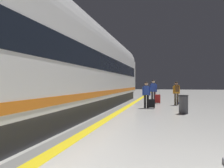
# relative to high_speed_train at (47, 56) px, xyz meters

# --- Properties ---
(safety_line_strip) EXTENTS (0.36, 80.00, 0.01)m
(safety_line_strip) POSITION_rel_high_speed_train_xyz_m (2.02, 1.56, -2.50)
(safety_line_strip) COLOR yellow
(safety_line_strip) RESTS_ON ground
(tactile_edge_band) EXTENTS (0.53, 80.00, 0.01)m
(tactile_edge_band) POSITION_rel_high_speed_train_xyz_m (1.73, 1.56, -2.50)
(tactile_edge_band) COLOR slate
(tactile_edge_band) RESTS_ON ground
(high_speed_train) EXTENTS (2.94, 32.43, 4.97)m
(high_speed_train) POSITION_rel_high_speed_train_xyz_m (0.00, 0.00, 0.00)
(high_speed_train) COLOR #38383D
(high_speed_train) RESTS_ON ground
(passenger_near) EXTENTS (0.49, 0.20, 1.57)m
(passenger_near) POSITION_rel_high_speed_train_xyz_m (3.27, 6.14, -1.59)
(passenger_near) COLOR black
(passenger_near) RESTS_ON ground
(suitcase_near) EXTENTS (0.41, 0.28, 0.55)m
(suitcase_near) POSITION_rel_high_speed_train_xyz_m (3.59, 5.90, -2.20)
(suitcase_near) COLOR black
(suitcase_near) RESTS_ON ground
(passenger_mid) EXTENTS (0.47, 0.38, 1.60)m
(passenger_mid) POSITION_rel_high_speed_train_xyz_m (5.13, 8.64, -1.56)
(passenger_mid) COLOR brown
(passenger_mid) RESTS_ON ground
(duffel_bag_mid) EXTENTS (0.44, 0.26, 0.36)m
(duffel_bag_mid) POSITION_rel_high_speed_train_xyz_m (5.44, 8.46, -2.35)
(duffel_bag_mid) COLOR navy
(duffel_bag_mid) RESTS_ON ground
(passenger_far) EXTENTS (0.54, 0.26, 1.74)m
(passenger_far) POSITION_rel_high_speed_train_xyz_m (3.51, 9.64, -1.49)
(passenger_far) COLOR #383842
(passenger_far) RESTS_ON ground
(suitcase_far) EXTENTS (0.40, 0.27, 1.06)m
(suitcase_far) POSITION_rel_high_speed_train_xyz_m (3.83, 9.34, -2.14)
(suitcase_far) COLOR #A51E1E
(suitcase_far) RESTS_ON ground
(waste_bin) EXTENTS (0.46, 0.46, 0.91)m
(waste_bin) POSITION_rel_high_speed_train_xyz_m (5.24, 3.84, -2.05)
(waste_bin) COLOR #4C4C51
(waste_bin) RESTS_ON ground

